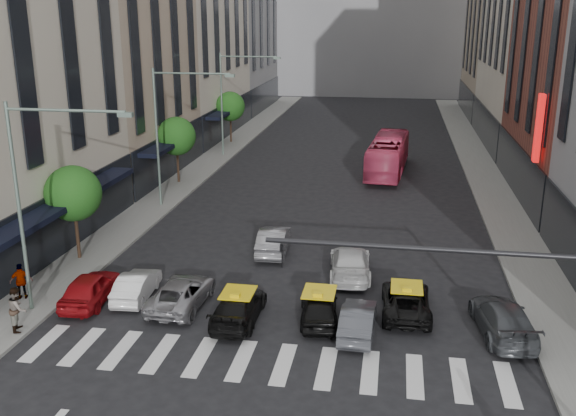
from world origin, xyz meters
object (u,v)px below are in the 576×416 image
at_px(car_white_front, 137,285).
at_px(bus, 388,155).
at_px(pedestrian_near, 18,309).
at_px(pedestrian_far, 21,281).
at_px(streetlamp_far, 232,91).
at_px(streetlamp_near, 37,182).
at_px(taxi_center, 319,307).
at_px(taxi_left, 238,307).
at_px(car_red, 90,288).
at_px(streetlamp_mid, 170,120).

bearing_deg(car_white_front, bus, -116.91).
xyz_separation_m(pedestrian_near, pedestrian_far, (-1.53, 2.75, -0.09)).
relative_size(streetlamp_far, bus, 0.84).
height_order(streetlamp_near, taxi_center, streetlamp_near).
bearing_deg(taxi_left, pedestrian_far, -1.53).
height_order(taxi_center, pedestrian_near, pedestrian_near).
xyz_separation_m(streetlamp_far, taxi_left, (8.17, -31.36, -5.27)).
relative_size(car_red, pedestrian_near, 2.23).
bearing_deg(streetlamp_near, car_red, 47.44).
bearing_deg(pedestrian_far, streetlamp_near, 132.56).
height_order(car_red, taxi_left, car_red).
height_order(taxi_left, taxi_center, taxi_center).
relative_size(car_red, bus, 0.38).
relative_size(taxi_left, bus, 0.41).
distance_m(taxi_left, bus, 27.96).
distance_m(streetlamp_far, taxi_center, 33.31).
xyz_separation_m(car_white_front, taxi_left, (5.12, -1.46, 0.02)).
xyz_separation_m(streetlamp_mid, car_red, (1.19, -14.71, -5.20)).
height_order(streetlamp_mid, car_white_front, streetlamp_mid).
bearing_deg(pedestrian_far, streetlamp_mid, -119.48).
bearing_deg(streetlamp_far, taxi_center, -69.50).
height_order(streetlamp_near, pedestrian_near, streetlamp_near).
relative_size(pedestrian_near, pedestrian_far, 1.11).
height_order(streetlamp_near, car_white_front, streetlamp_near).
distance_m(car_white_front, taxi_center, 8.53).
bearing_deg(streetlamp_mid, taxi_left, -62.00).
bearing_deg(pedestrian_far, streetlamp_far, -115.84).
relative_size(car_red, taxi_left, 0.94).
bearing_deg(pedestrian_near, pedestrian_far, 5.88).
height_order(car_white_front, bus, bus).
relative_size(bus, pedestrian_near, 5.81).
distance_m(streetlamp_mid, taxi_left, 18.18).
distance_m(bus, pedestrian_far, 31.36).
xyz_separation_m(streetlamp_near, car_red, (1.19, 1.29, -5.20)).
relative_size(streetlamp_near, car_white_front, 2.40).
distance_m(car_white_front, pedestrian_far, 5.09).
relative_size(taxi_center, pedestrian_near, 2.08).
relative_size(car_white_front, taxi_center, 0.97).
height_order(car_red, pedestrian_near, pedestrian_near).
bearing_deg(streetlamp_mid, streetlamp_near, -90.00).
xyz_separation_m(taxi_left, bus, (5.69, 27.36, 0.86)).
xyz_separation_m(taxi_center, pedestrian_far, (-13.40, -0.31, 0.33)).
relative_size(streetlamp_far, car_white_front, 2.40).
bearing_deg(streetlamp_near, pedestrian_near, -100.76).
distance_m(streetlamp_mid, pedestrian_near, 18.52).
xyz_separation_m(streetlamp_mid, bus, (13.86, 12.00, -4.41)).
height_order(streetlamp_far, pedestrian_far, streetlamp_far).
xyz_separation_m(streetlamp_mid, streetlamp_far, (0.00, 16.00, 0.00)).
distance_m(car_red, bus, 29.57).
bearing_deg(pedestrian_far, pedestrian_near, 96.59).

